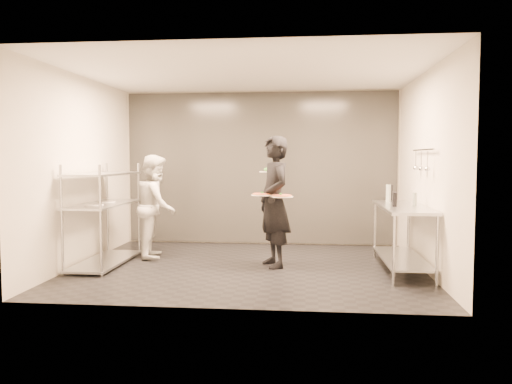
# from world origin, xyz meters

# --- Properties ---
(room_shell) EXTENTS (5.00, 4.00, 2.80)m
(room_shell) POSITION_xyz_m (0.00, 1.18, 1.40)
(room_shell) COLOR black
(room_shell) RESTS_ON ground
(pass_rack) EXTENTS (0.60, 1.60, 1.50)m
(pass_rack) POSITION_xyz_m (-2.15, -0.00, 0.77)
(pass_rack) COLOR #ACAEB3
(pass_rack) RESTS_ON ground
(prep_counter) EXTENTS (0.60, 1.80, 0.92)m
(prep_counter) POSITION_xyz_m (2.18, 0.00, 0.63)
(prep_counter) COLOR #ACAEB3
(prep_counter) RESTS_ON ground
(utensil_rail) EXTENTS (0.07, 1.20, 0.31)m
(utensil_rail) POSITION_xyz_m (2.43, -0.00, 1.55)
(utensil_rail) COLOR #ACAEB3
(utensil_rail) RESTS_ON room_shell
(waiter) EXTENTS (0.71, 0.82, 1.90)m
(waiter) POSITION_xyz_m (0.37, 0.11, 0.95)
(waiter) COLOR black
(waiter) RESTS_ON ground
(chef) EXTENTS (0.76, 0.90, 1.63)m
(chef) POSITION_xyz_m (-1.55, 0.62, 0.82)
(chef) COLOR silver
(chef) RESTS_ON ground
(pizza_plate_near) EXTENTS (0.31, 0.31, 0.05)m
(pizza_plate_near) POSITION_xyz_m (0.21, -0.05, 1.07)
(pizza_plate_near) COLOR white
(pizza_plate_near) RESTS_ON waiter
(pizza_plate_far) EXTENTS (0.33, 0.33, 0.05)m
(pizza_plate_far) POSITION_xyz_m (0.49, -0.08, 1.05)
(pizza_plate_far) COLOR white
(pizza_plate_far) RESTS_ON waiter
(salad_plate) EXTENTS (0.26, 0.26, 0.07)m
(salad_plate) POSITION_xyz_m (0.25, 0.43, 1.40)
(salad_plate) COLOR white
(salad_plate) RESTS_ON waiter
(pos_monitor) EXTENTS (0.09, 0.27, 0.19)m
(pos_monitor) POSITION_xyz_m (2.06, -0.03, 1.02)
(pos_monitor) COLOR black
(pos_monitor) RESTS_ON prep_counter
(bottle_green) EXTENTS (0.07, 0.07, 0.26)m
(bottle_green) POSITION_xyz_m (2.08, 0.63, 1.05)
(bottle_green) COLOR gray
(bottle_green) RESTS_ON prep_counter
(bottle_clear) EXTENTS (0.06, 0.06, 0.19)m
(bottle_clear) POSITION_xyz_m (2.33, -0.03, 1.01)
(bottle_clear) COLOR gray
(bottle_clear) RESTS_ON prep_counter
(bottle_dark) EXTENTS (0.07, 0.07, 0.25)m
(bottle_dark) POSITION_xyz_m (2.15, 0.80, 1.04)
(bottle_dark) COLOR black
(bottle_dark) RESTS_ON prep_counter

